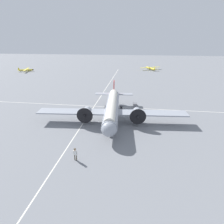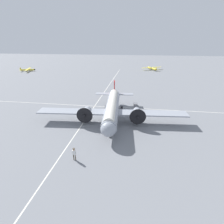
{
  "view_description": "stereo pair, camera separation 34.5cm",
  "coord_description": "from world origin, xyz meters",
  "px_view_note": "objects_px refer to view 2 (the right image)",
  "views": [
    {
      "loc": [
        4.06,
        -29.61,
        13.97
      ],
      "look_at": [
        0.0,
        0.0,
        1.55
      ],
      "focal_mm": 28.0,
      "sensor_mm": 36.0,
      "label": 1
    },
    {
      "loc": [
        4.41,
        -29.57,
        13.97
      ],
      "look_at": [
        0.0,
        0.0,
        1.55
      ],
      "focal_mm": 28.0,
      "sensor_mm": 36.0,
      "label": 2
    }
  ],
  "objects_px": {
    "baggage_cart": "(136,105)",
    "crew_foreground": "(74,153)",
    "suitcase_near_door": "(122,107)",
    "airliner_main": "(112,108)",
    "light_aircraft_distant": "(28,70)",
    "light_aircraft_taxiing": "(152,68)"
  },
  "relations": [
    {
      "from": "airliner_main",
      "to": "suitcase_near_door",
      "type": "relative_size",
      "value": 50.16
    },
    {
      "from": "crew_foreground",
      "to": "suitcase_near_door",
      "type": "height_order",
      "value": "crew_foreground"
    },
    {
      "from": "crew_foreground",
      "to": "light_aircraft_taxiing",
      "type": "relative_size",
      "value": 0.17
    },
    {
      "from": "suitcase_near_door",
      "to": "light_aircraft_taxiing",
      "type": "relative_size",
      "value": 0.05
    },
    {
      "from": "suitcase_near_door",
      "to": "baggage_cart",
      "type": "height_order",
      "value": "baggage_cart"
    },
    {
      "from": "crew_foreground",
      "to": "suitcase_near_door",
      "type": "relative_size",
      "value": 3.19
    },
    {
      "from": "airliner_main",
      "to": "light_aircraft_taxiing",
      "type": "height_order",
      "value": "airliner_main"
    },
    {
      "from": "crew_foreground",
      "to": "light_aircraft_distant",
      "type": "height_order",
      "value": "light_aircraft_distant"
    },
    {
      "from": "crew_foreground",
      "to": "suitcase_near_door",
      "type": "xyz_separation_m",
      "value": [
        4.11,
        18.47,
        -0.82
      ]
    },
    {
      "from": "crew_foreground",
      "to": "light_aircraft_taxiing",
      "type": "xyz_separation_m",
      "value": [
        13.81,
        73.29,
        -0.21
      ]
    },
    {
      "from": "airliner_main",
      "to": "suitcase_near_door",
      "type": "height_order",
      "value": "airliner_main"
    },
    {
      "from": "suitcase_near_door",
      "to": "baggage_cart",
      "type": "bearing_deg",
      "value": 28.73
    },
    {
      "from": "light_aircraft_distant",
      "to": "light_aircraft_taxiing",
      "type": "distance_m",
      "value": 59.93
    },
    {
      "from": "crew_foreground",
      "to": "baggage_cart",
      "type": "height_order",
      "value": "crew_foreground"
    },
    {
      "from": "airliner_main",
      "to": "light_aircraft_taxiing",
      "type": "distance_m",
      "value": 62.15
    },
    {
      "from": "airliner_main",
      "to": "crew_foreground",
      "type": "distance_m",
      "value": 12.54
    },
    {
      "from": "suitcase_near_door",
      "to": "baggage_cart",
      "type": "xyz_separation_m",
      "value": [
        3.05,
        1.67,
        0.03
      ]
    },
    {
      "from": "airliner_main",
      "to": "suitcase_near_door",
      "type": "distance_m",
      "value": 6.82
    },
    {
      "from": "crew_foreground",
      "to": "light_aircraft_distant",
      "type": "xyz_separation_m",
      "value": [
        -44.71,
        60.37,
        -0.28
      ]
    },
    {
      "from": "baggage_cart",
      "to": "crew_foreground",
      "type": "bearing_deg",
      "value": -27.89
    },
    {
      "from": "light_aircraft_distant",
      "to": "light_aircraft_taxiing",
      "type": "xyz_separation_m",
      "value": [
        58.52,
        12.92,
        0.07
      ]
    },
    {
      "from": "light_aircraft_distant",
      "to": "airliner_main",
      "type": "bearing_deg",
      "value": -64.32
    }
  ]
}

